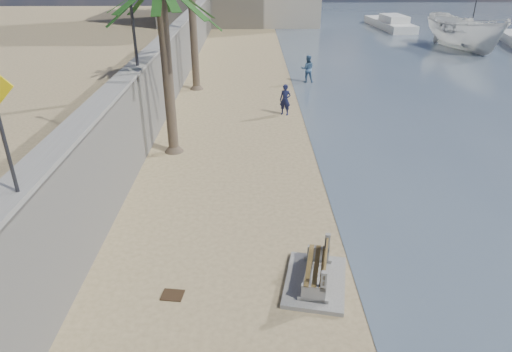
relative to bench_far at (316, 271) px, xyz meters
name	(u,v)px	position (x,y,z in m)	size (l,w,h in m)	color
seawall	(171,67)	(-6.17, 16.81, 1.35)	(0.45, 70.00, 3.50)	gray
wall_cap	(168,34)	(-6.17, 16.81, 3.15)	(0.80, 70.00, 0.12)	gray
bench_far	(316,271)	(0.00, 0.00, 0.00)	(1.90, 2.45, 0.92)	gray
person_a	(285,98)	(0.14, 13.49, 0.51)	(0.66, 0.44, 1.82)	#15193C
person_b	(308,67)	(2.03, 20.10, 0.55)	(0.92, 0.71, 1.90)	#45688F
boat_cruiser	(465,31)	(16.67, 30.86, 1.15)	(3.32, 3.42, 3.91)	silver
yacht_far	(389,25)	(13.81, 43.48, -0.05)	(9.59, 2.69, 1.50)	silver
sailboat_west	(471,30)	(21.34, 39.92, -0.06)	(7.54, 4.10, 11.08)	silver
debris_d	(173,295)	(-3.58, -0.42, -0.39)	(0.53, 0.42, 0.03)	#382616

